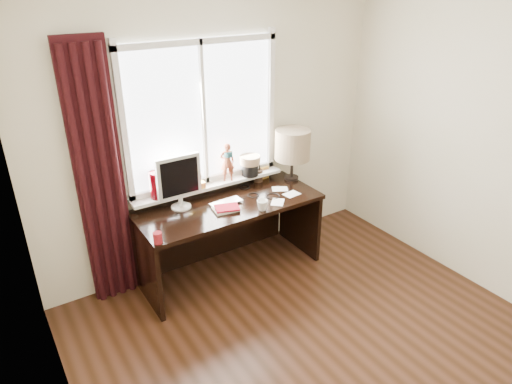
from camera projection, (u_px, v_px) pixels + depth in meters
floor at (356, 378)px, 3.28m from camera, size 3.50×4.00×0.00m
wall_back at (217, 132)px, 4.24m from camera, size 3.50×0.00×2.60m
wall_left at (72, 333)px, 1.87m from camera, size 0.00×4.00×2.60m
laptop at (226, 203)px, 4.13m from camera, size 0.31×0.20×0.02m
mug at (262, 205)px, 4.00m from camera, size 0.13×0.13×0.10m
red_cup at (158, 238)px, 3.51m from camera, size 0.07×0.07×0.09m
window at (206, 136)px, 4.13m from camera, size 1.52×0.23×1.40m
curtain at (100, 181)px, 3.70m from camera, size 0.38×0.09×2.25m
desk at (224, 222)px, 4.32m from camera, size 1.70×0.70×0.75m
monitor at (179, 179)px, 3.94m from camera, size 0.40×0.18×0.49m
notebook_stack at (226, 209)px, 4.01m from camera, size 0.25×0.21×0.03m
brush_holder at (258, 176)px, 4.56m from camera, size 0.09×0.09×0.25m
icon_frame at (265, 173)px, 4.61m from camera, size 0.10×0.02×0.13m
table_lamp at (293, 145)px, 4.47m from camera, size 0.35×0.35×0.52m
loose_papers at (283, 195)px, 4.29m from camera, size 0.38×0.40×0.00m
desk_cables at (260, 194)px, 4.31m from camera, size 0.31×0.48×0.01m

